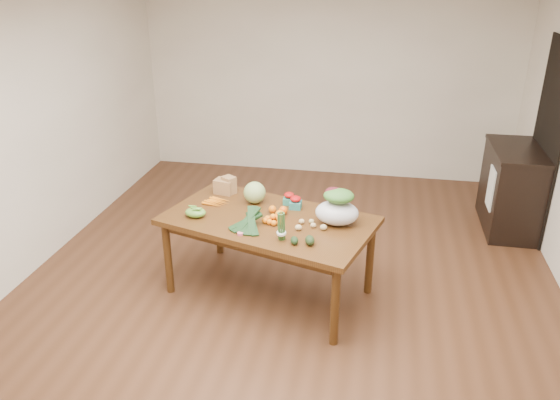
% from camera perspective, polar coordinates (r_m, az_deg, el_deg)
% --- Properties ---
extents(floor, '(6.00, 6.00, 0.00)m').
position_cam_1_polar(floor, '(5.22, 0.95, -8.65)').
color(floor, '#52301C').
rests_on(floor, ground).
extents(room_walls, '(5.02, 6.02, 2.70)m').
position_cam_1_polar(room_walls, '(4.64, 1.06, 5.54)').
color(room_walls, white).
rests_on(room_walls, floor).
extents(dining_table, '(1.98, 1.46, 0.75)m').
position_cam_1_polar(dining_table, '(4.91, -1.18, -5.86)').
color(dining_table, '#4C2D11').
rests_on(dining_table, floor).
extents(doorway_dark, '(0.02, 1.00, 2.10)m').
position_cam_1_polar(doorway_dark, '(6.44, 26.09, 5.57)').
color(doorway_dark, black).
rests_on(doorway_dark, floor).
extents(cabinet, '(0.52, 1.02, 0.94)m').
position_cam_1_polar(cabinet, '(6.58, 22.97, 1.09)').
color(cabinet, black).
rests_on(cabinet, floor).
extents(dish_towel, '(0.02, 0.28, 0.45)m').
position_cam_1_polar(dish_towel, '(6.29, 21.16, 1.16)').
color(dish_towel, white).
rests_on(dish_towel, cabinet).
extents(paper_bag, '(0.28, 0.26, 0.17)m').
position_cam_1_polar(paper_bag, '(5.23, -5.84, 1.57)').
color(paper_bag, '#996145').
rests_on(paper_bag, dining_table).
extents(cabbage, '(0.20, 0.20, 0.20)m').
position_cam_1_polar(cabbage, '(5.00, -2.67, 0.78)').
color(cabbage, '#A0B96B').
rests_on(cabbage, dining_table).
extents(strawberry_basket_a, '(0.12, 0.12, 0.09)m').
position_cam_1_polar(strawberry_basket_a, '(4.99, 0.95, 0.07)').
color(strawberry_basket_a, '#AC130B').
rests_on(strawberry_basket_a, dining_table).
extents(strawberry_basket_b, '(0.13, 0.13, 0.09)m').
position_cam_1_polar(strawberry_basket_b, '(4.90, 1.64, -0.36)').
color(strawberry_basket_b, red).
rests_on(strawberry_basket_b, dining_table).
extents(orange_a, '(0.07, 0.07, 0.07)m').
position_cam_1_polar(orange_a, '(4.82, -0.79, -0.97)').
color(orange_a, orange).
rests_on(orange_a, dining_table).
extents(orange_b, '(0.08, 0.08, 0.08)m').
position_cam_1_polar(orange_b, '(4.79, 0.34, -1.08)').
color(orange_b, '#E45E0D').
rests_on(orange_b, dining_table).
extents(orange_c, '(0.08, 0.08, 0.08)m').
position_cam_1_polar(orange_c, '(4.71, -0.03, -1.53)').
color(orange_c, '#FFAC0F').
rests_on(orange_c, dining_table).
extents(mandarin_cluster, '(0.22, 0.22, 0.08)m').
position_cam_1_polar(mandarin_cluster, '(4.65, -0.73, -1.88)').
color(mandarin_cluster, orange).
rests_on(mandarin_cluster, dining_table).
extents(carrots, '(0.26, 0.24, 0.03)m').
position_cam_1_polar(carrots, '(5.05, -6.61, -0.20)').
color(carrots, orange).
rests_on(carrots, dining_table).
extents(snap_pea_bag, '(0.18, 0.14, 0.08)m').
position_cam_1_polar(snap_pea_bag, '(4.80, -8.81, -1.29)').
color(snap_pea_bag, '#5F9532').
rests_on(snap_pea_bag, dining_table).
extents(kale_bunch, '(0.42, 0.48, 0.16)m').
position_cam_1_polar(kale_bunch, '(4.51, -3.54, -2.22)').
color(kale_bunch, black).
rests_on(kale_bunch, dining_table).
extents(asparagus_bundle, '(0.11, 0.13, 0.26)m').
position_cam_1_polar(asparagus_bundle, '(4.32, 0.15, -2.75)').
color(asparagus_bundle, '#3F7535').
rests_on(asparagus_bundle, dining_table).
extents(potato_a, '(0.05, 0.04, 0.04)m').
position_cam_1_polar(potato_a, '(4.63, 2.27, -2.25)').
color(potato_a, tan).
rests_on(potato_a, dining_table).
extents(potato_b, '(0.06, 0.05, 0.05)m').
position_cam_1_polar(potato_b, '(4.52, 1.94, -2.89)').
color(potato_b, '#D6B87B').
rests_on(potato_b, dining_table).
extents(potato_c, '(0.05, 0.04, 0.04)m').
position_cam_1_polar(potato_c, '(4.57, 3.50, -2.65)').
color(potato_c, tan).
rests_on(potato_c, dining_table).
extents(potato_d, '(0.05, 0.04, 0.04)m').
position_cam_1_polar(potato_d, '(4.64, 3.31, -2.23)').
color(potato_d, '#C8BC73').
rests_on(potato_d, dining_table).
extents(potato_e, '(0.06, 0.05, 0.05)m').
position_cam_1_polar(potato_e, '(4.53, 4.57, -2.86)').
color(potato_e, tan).
rests_on(potato_e, dining_table).
extents(avocado_a, '(0.09, 0.10, 0.06)m').
position_cam_1_polar(avocado_a, '(4.31, 1.51, -4.24)').
color(avocado_a, black).
rests_on(avocado_a, dining_table).
extents(avocado_b, '(0.10, 0.13, 0.07)m').
position_cam_1_polar(avocado_b, '(4.30, 3.13, -4.22)').
color(avocado_b, black).
rests_on(avocado_b, dining_table).
extents(salad_bag, '(0.43, 0.37, 0.28)m').
position_cam_1_polar(salad_bag, '(4.60, 5.99, -0.89)').
color(salad_bag, silver).
rests_on(salad_bag, dining_table).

